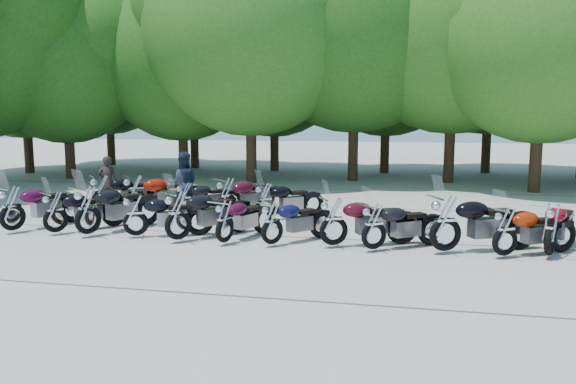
% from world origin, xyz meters
% --- Properties ---
extents(ground, '(90.00, 90.00, 0.00)m').
position_xyz_m(ground, '(0.00, 0.00, 0.00)').
color(ground, '#A59F95').
rests_on(ground, ground).
extents(tree_0, '(7.50, 7.50, 9.21)m').
position_xyz_m(tree_0, '(-15.42, 12.98, 5.45)').
color(tree_0, '#3A2614').
rests_on(tree_0, ground).
extents(tree_1, '(6.97, 6.97, 8.55)m').
position_xyz_m(tree_1, '(-12.04, 11.24, 5.06)').
color(tree_1, '#3A2614').
rests_on(tree_1, ground).
extents(tree_2, '(7.31, 7.31, 8.97)m').
position_xyz_m(tree_2, '(-7.25, 12.84, 5.31)').
color(tree_2, '#3A2614').
rests_on(tree_2, ground).
extents(tree_3, '(8.70, 8.70, 10.67)m').
position_xyz_m(tree_3, '(-3.57, 11.24, 6.32)').
color(tree_3, '#3A2614').
rests_on(tree_3, ground).
extents(tree_4, '(9.13, 9.13, 11.20)m').
position_xyz_m(tree_4, '(0.54, 13.09, 6.64)').
color(tree_4, '#3A2614').
rests_on(tree_4, ground).
extents(tree_5, '(9.04, 9.04, 11.10)m').
position_xyz_m(tree_5, '(4.61, 13.20, 6.57)').
color(tree_5, '#3A2614').
rests_on(tree_5, ground).
extents(tree_6, '(8.00, 8.00, 9.82)m').
position_xyz_m(tree_6, '(7.55, 10.82, 5.81)').
color(tree_6, '#3A2614').
rests_on(tree_6, ground).
extents(tree_9, '(7.59, 7.59, 9.32)m').
position_xyz_m(tree_9, '(-13.53, 17.59, 5.52)').
color(tree_9, '#3A2614').
rests_on(tree_9, ground).
extents(tree_10, '(7.78, 7.78, 9.55)m').
position_xyz_m(tree_10, '(-8.29, 16.97, 5.66)').
color(tree_10, '#3A2614').
rests_on(tree_10, ground).
extents(tree_11, '(7.56, 7.56, 9.28)m').
position_xyz_m(tree_11, '(-3.76, 16.43, 5.49)').
color(tree_11, '#3A2614').
rests_on(tree_11, ground).
extents(tree_12, '(7.88, 7.88, 9.67)m').
position_xyz_m(tree_12, '(1.80, 16.47, 5.72)').
color(tree_12, '#3A2614').
rests_on(tree_12, ground).
extents(tree_13, '(8.31, 8.31, 10.20)m').
position_xyz_m(tree_13, '(6.69, 17.47, 6.04)').
color(tree_13, '#3A2614').
rests_on(tree_13, ground).
extents(motorcycle_0, '(1.61, 2.44, 1.33)m').
position_xyz_m(motorcycle_0, '(-6.82, 0.55, 0.66)').
color(motorcycle_0, '#3D0827').
rests_on(motorcycle_0, ground).
extents(motorcycle_1, '(1.77, 2.12, 1.21)m').
position_xyz_m(motorcycle_1, '(-5.66, 0.59, 0.61)').
color(motorcycle_1, black).
rests_on(motorcycle_1, ground).
extents(motorcycle_2, '(1.78, 2.53, 1.39)m').
position_xyz_m(motorcycle_2, '(-4.74, 0.54, 0.69)').
color(motorcycle_2, black).
rests_on(motorcycle_2, ground).
extents(motorcycle_3, '(2.18, 1.39, 1.18)m').
position_xyz_m(motorcycle_3, '(-3.55, 0.65, 0.59)').
color(motorcycle_3, black).
rests_on(motorcycle_3, ground).
extents(motorcycle_4, '(2.08, 2.33, 1.36)m').
position_xyz_m(motorcycle_4, '(-2.37, 0.42, 0.68)').
color(motorcycle_4, black).
rests_on(motorcycle_4, ground).
extents(motorcycle_5, '(1.34, 2.13, 1.15)m').
position_xyz_m(motorcycle_5, '(-1.25, 0.41, 0.58)').
color(motorcycle_5, '#39071E').
rests_on(motorcycle_5, ground).
extents(motorcycle_6, '(1.79, 1.95, 1.15)m').
position_xyz_m(motorcycle_6, '(-0.15, 0.46, 0.58)').
color(motorcycle_6, '#0D0C37').
rests_on(motorcycle_6, ground).
extents(motorcycle_7, '(2.37, 1.58, 1.29)m').
position_xyz_m(motorcycle_7, '(1.22, 0.61, 0.65)').
color(motorcycle_7, '#3E0813').
rests_on(motorcycle_7, ground).
extents(motorcycle_8, '(2.10, 1.76, 1.20)m').
position_xyz_m(motorcycle_8, '(2.11, 0.44, 0.60)').
color(motorcycle_8, black).
rests_on(motorcycle_8, ground).
extents(motorcycle_9, '(2.62, 1.77, 1.43)m').
position_xyz_m(motorcycle_9, '(3.61, 0.53, 0.72)').
color(motorcycle_9, black).
rests_on(motorcycle_9, ground).
extents(motorcycle_10, '(2.16, 1.68, 1.21)m').
position_xyz_m(motorcycle_10, '(4.79, 0.41, 0.60)').
color(motorcycle_10, '#9C1F05').
rests_on(motorcycle_10, ground).
extents(motorcycle_11, '(1.60, 2.38, 1.30)m').
position_xyz_m(motorcycle_11, '(5.70, 0.61, 0.65)').
color(motorcycle_11, maroon).
rests_on(motorcycle_11, ground).
extents(motorcycle_13, '(2.24, 2.12, 1.34)m').
position_xyz_m(motorcycle_13, '(-5.90, 3.23, 0.67)').
color(motorcycle_13, black).
rests_on(motorcycle_13, ground).
extents(motorcycle_14, '(2.39, 2.04, 1.37)m').
position_xyz_m(motorcycle_14, '(-4.80, 3.14, 0.69)').
color(motorcycle_14, '#8E1605').
rests_on(motorcycle_14, ground).
extents(motorcycle_15, '(1.89, 1.89, 1.16)m').
position_xyz_m(motorcycle_15, '(-3.32, 3.25, 0.58)').
color(motorcycle_15, black).
rests_on(motorcycle_15, ground).
extents(motorcycle_16, '(2.05, 2.31, 1.34)m').
position_xyz_m(motorcycle_16, '(-2.10, 3.23, 0.67)').
color(motorcycle_16, '#3F0817').
rests_on(motorcycle_16, ground).
extents(motorcycle_17, '(2.05, 1.86, 1.20)m').
position_xyz_m(motorcycle_17, '(-1.02, 3.29, 0.60)').
color(motorcycle_17, black).
rests_on(motorcycle_17, ground).
extents(rider_0, '(0.70, 0.57, 1.65)m').
position_xyz_m(rider_0, '(-6.31, 4.31, 0.83)').
color(rider_0, black).
rests_on(rider_0, ground).
extents(rider_1, '(1.10, 0.99, 1.85)m').
position_xyz_m(rider_1, '(-3.59, 3.76, 0.93)').
color(rider_1, '#1C283C').
rests_on(rider_1, ground).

